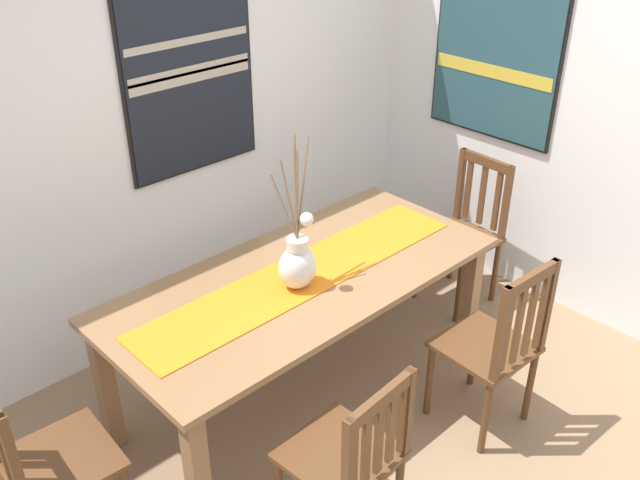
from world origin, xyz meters
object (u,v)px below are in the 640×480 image
at_px(painting_on_back_wall, 189,69).
at_px(painting_on_side_wall, 496,55).
at_px(chair_3, 45,462).
at_px(chair_2, 465,231).
at_px(chair_1, 496,345).
at_px(dining_table, 303,292).
at_px(chair_0, 351,457).
at_px(centerpiece_vase, 298,262).

bearing_deg(painting_on_back_wall, painting_on_side_wall, -26.37).
relative_size(chair_3, painting_on_side_wall, 0.91).
height_order(chair_2, painting_on_side_wall, painting_on_side_wall).
bearing_deg(chair_2, chair_1, -136.69).
xyz_separation_m(dining_table, chair_0, (-0.48, -0.81, -0.17)).
bearing_deg(chair_0, centerpiece_vase, 62.10).
distance_m(chair_1, painting_on_side_wall, 1.88).
height_order(centerpiece_vase, painting_on_back_wall, painting_on_back_wall).
relative_size(painting_on_back_wall, painting_on_side_wall, 1.12).
distance_m(centerpiece_vase, painting_on_side_wall, 1.97).
height_order(chair_1, painting_on_side_wall, painting_on_side_wall).
relative_size(chair_0, painting_on_back_wall, 0.78).
bearing_deg(painting_on_back_wall, chair_3, -145.92).
relative_size(centerpiece_vase, chair_0, 0.79).
relative_size(dining_table, painting_on_back_wall, 1.76).
relative_size(dining_table, chair_1, 2.08).
relative_size(centerpiece_vase, chair_3, 0.75).
height_order(chair_1, chair_2, chair_1).
bearing_deg(painting_on_back_wall, chair_2, -38.35).
height_order(centerpiece_vase, chair_0, centerpiece_vase).
relative_size(chair_0, chair_1, 0.92).
distance_m(centerpiece_vase, chair_1, 1.05).
distance_m(chair_0, chair_2, 2.03).
bearing_deg(painting_on_side_wall, dining_table, -174.34).
height_order(chair_2, chair_3, chair_2).
xyz_separation_m(dining_table, painting_on_side_wall, (1.78, 0.18, 0.84)).
xyz_separation_m(dining_table, chair_1, (0.53, -0.82, -0.15)).
relative_size(chair_2, painting_on_side_wall, 0.93).
bearing_deg(dining_table, chair_0, -120.68).
height_order(painting_on_back_wall, painting_on_side_wall, painting_on_back_wall).
bearing_deg(dining_table, painting_on_back_wall, 84.42).
relative_size(dining_table, chair_0, 2.26).
bearing_deg(chair_3, chair_0, -42.19).
distance_m(centerpiece_vase, chair_2, 1.52).
bearing_deg(chair_1, painting_on_side_wall, 38.40).
height_order(chair_3, painting_on_back_wall, painting_on_back_wall).
height_order(chair_2, painting_on_back_wall, painting_on_back_wall).
bearing_deg(chair_2, chair_0, -156.63).
height_order(dining_table, chair_2, chair_2).
height_order(chair_1, painting_on_back_wall, painting_on_back_wall).
bearing_deg(chair_3, chair_1, -23.19).
relative_size(chair_1, chair_2, 1.02).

